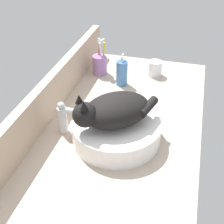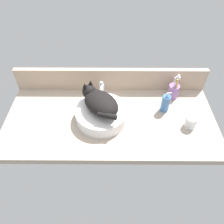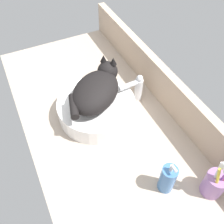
{
  "view_description": "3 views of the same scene",
  "coord_description": "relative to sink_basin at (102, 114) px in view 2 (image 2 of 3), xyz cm",
  "views": [
    {
      "loc": [
        -93.8,
        -22.87,
        75.97
      ],
      "look_at": [
        0.7,
        2.77,
        7.78
      ],
      "focal_mm": 50.0,
      "sensor_mm": 36.0,
      "label": 1
    },
    {
      "loc": [
        1.62,
        -95.14,
        104.52
      ],
      "look_at": [
        1.07,
        -2.77,
        8.35
      ],
      "focal_mm": 35.0,
      "sensor_mm": 36.0,
      "label": 2
    },
    {
      "loc": [
        61.39,
        -25.64,
        83.71
      ],
      "look_at": [
        3.53,
        2.43,
        9.18
      ],
      "focal_mm": 40.0,
      "sensor_mm": 36.0,
      "label": 3
    }
  ],
  "objects": [
    {
      "name": "ground_plane",
      "position": [
        5.53,
        0.57,
        -6.0
      ],
      "size": [
        135.19,
        63.42,
        4.0
      ],
      "primitive_type": "cube",
      "color": "#B2A08E"
    },
    {
      "name": "backsplash_panel",
      "position": [
        5.53,
        30.48,
        4.35
      ],
      "size": [
        135.19,
        3.6,
        16.71
      ],
      "primitive_type": "cube",
      "color": "tan",
      "rests_on": "ground_plane"
    },
    {
      "name": "soap_dispenser",
      "position": [
        41.3,
        7.97,
        2.19
      ],
      "size": [
        5.36,
        5.36,
        15.41
      ],
      "color": "#3F72B2",
      "rests_on": "ground_plane"
    },
    {
      "name": "faucet",
      "position": [
        -0.68,
        19.84,
        3.3
      ],
      "size": [
        3.6,
        11.83,
        13.6
      ],
      "color": "silver",
      "rests_on": "ground_plane"
    },
    {
      "name": "water_glass",
      "position": [
        55.06,
        -6.06,
        -0.59
      ],
      "size": [
        6.92,
        6.92,
        7.56
      ],
      "color": "white",
      "rests_on": "ground_plane"
    },
    {
      "name": "toothbrush_cup",
      "position": [
        49.36,
        21.42,
        1.47
      ],
      "size": [
        7.34,
        7.34,
        18.72
      ],
      "color": "#996BA8",
      "rests_on": "ground_plane"
    },
    {
      "name": "sink_basin",
      "position": [
        0.0,
        0.0,
        0.0
      ],
      "size": [
        32.95,
        32.95,
        8.01
      ],
      "primitive_type": "cylinder",
      "color": "white",
      "rests_on": "ground_plane"
    },
    {
      "name": "cat",
      "position": [
        -0.95,
        0.99,
        9.76
      ],
      "size": [
        29.17,
        30.05,
        14.0
      ],
      "color": "black",
      "rests_on": "sink_basin"
    }
  ]
}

